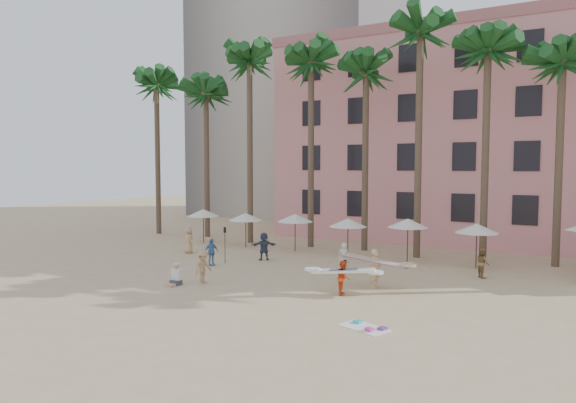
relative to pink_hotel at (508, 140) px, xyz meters
The scene contains 11 objects.
ground 28.09m from the pink_hotel, 105.07° to the right, with size 120.00×120.00×0.00m, color #D1B789.
pink_hotel is the anchor object (origin of this frame).
grey_tower 32.53m from the pink_hotel, 154.36° to the left, with size 22.00×18.00×50.00m, color #A89E8E.
palm_row 13.71m from the pink_hotel, 120.56° to the right, with size 44.40×5.40×16.30m.
umbrella_row 17.73m from the pink_hotel, 126.53° to the right, with size 22.50×2.70×2.73m.
beach_towel 28.12m from the pink_hotel, 93.42° to the right, with size 2.03×1.54×0.14m.
carrier_yellow 22.28m from the pink_hotel, 99.31° to the right, with size 3.41×1.08×1.92m.
carrier_white 24.26m from the pink_hotel, 100.69° to the right, with size 3.00×1.53×1.59m.
beachgoers 23.11m from the pink_hotel, 119.84° to the right, with size 19.69×9.43×1.81m.
paddle 24.55m from the pink_hotel, 125.25° to the right, with size 0.18×0.04×2.23m.
seated_man 29.09m from the pink_hotel, 116.12° to the right, with size 0.48×0.83×1.08m.
Camera 1 is at (12.00, -18.44, 5.96)m, focal length 32.00 mm.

